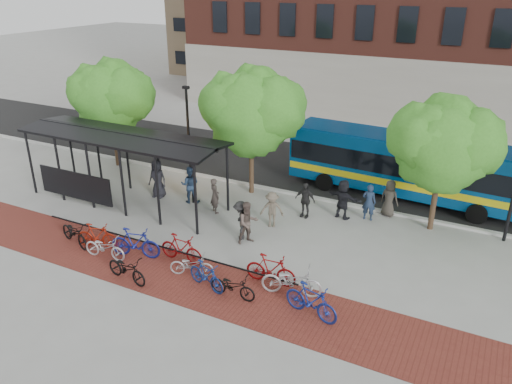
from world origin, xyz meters
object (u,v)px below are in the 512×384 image
at_px(bike_1, 97,236).
at_px(bus, 406,163).
at_px(bike_5, 181,248).
at_px(pedestrian_3, 272,210).
at_px(bike_10, 291,281).
at_px(pedestrian_9, 241,220).
at_px(pedestrian_4, 305,200).
at_px(pedestrian_6, 389,198).
at_px(pedestrian_0, 158,179).
at_px(pedestrian_1, 215,196).
at_px(bike_3, 135,243).
at_px(bike_6, 192,265).
at_px(pedestrian_5, 343,199).
at_px(bike_8, 233,286).
at_px(bike_2, 105,247).
at_px(tree_a, 112,94).
at_px(pedestrian_8, 248,223).
at_px(tree_b, 254,108).
at_px(tree_c, 446,142).
at_px(bike_9, 271,269).
at_px(lamp_post_left, 188,130).
at_px(bike_4, 127,269).
at_px(pedestrian_2, 190,185).
at_px(bike_7, 206,275).
at_px(pedestrian_7, 369,202).
at_px(bus_shelter, 120,144).
at_px(bike_0, 74,233).
at_px(bike_11, 311,301).

bearing_deg(bike_1, bus, -59.41).
distance_m(bike_5, pedestrian_3, 4.73).
xyz_separation_m(bike_10, pedestrian_9, (-3.56, 2.81, 0.30)).
bearing_deg(pedestrian_4, pedestrian_6, 33.02).
height_order(pedestrian_0, pedestrian_1, pedestrian_0).
bearing_deg(pedestrian_6, pedestrian_3, 52.34).
height_order(bike_3, bike_6, bike_3).
xyz_separation_m(bus, pedestrian_5, (-1.97, -3.74, -0.87)).
bearing_deg(bike_8, bike_2, 89.11).
distance_m(tree_a, pedestrian_8, 12.68).
height_order(tree_b, pedestrian_6, tree_b).
height_order(bike_8, pedestrian_1, pedestrian_1).
bearing_deg(bike_2, pedestrian_1, -21.89).
height_order(tree_c, bike_9, tree_c).
bearing_deg(lamp_post_left, bike_6, -55.89).
height_order(pedestrian_1, pedestrian_3, pedestrian_1).
height_order(bike_4, pedestrian_5, pedestrian_5).
xyz_separation_m(lamp_post_left, bike_10, (9.45, -7.74, -2.18)).
distance_m(pedestrian_0, pedestrian_5, 9.31).
bearing_deg(bike_3, bike_2, 107.52).
relative_size(tree_a, pedestrian_9, 3.57).
height_order(tree_a, pedestrian_1, tree_a).
relative_size(lamp_post_left, pedestrian_3, 3.06).
relative_size(bike_4, pedestrian_6, 1.09).
relative_size(tree_a, pedestrian_2, 3.27).
height_order(bus, pedestrian_6, bus).
bearing_deg(tree_b, pedestrian_9, -69.05).
bearing_deg(pedestrian_6, tree_c, -178.38).
height_order(tree_c, bike_7, tree_c).
distance_m(bike_7, pedestrian_7, 8.91).
distance_m(bus_shelter, pedestrian_8, 7.81).
xyz_separation_m(bike_2, bike_10, (7.60, 1.08, 0.08)).
height_order(bike_6, bike_8, bike_8).
relative_size(pedestrian_2, pedestrian_6, 1.07).
bearing_deg(bike_4, pedestrian_8, -21.74).
relative_size(pedestrian_3, pedestrian_9, 0.97).
height_order(bike_4, bike_7, bike_7).
bearing_deg(tree_b, pedestrian_8, -65.26).
bearing_deg(bike_4, bike_8, -69.45).
bearing_deg(bike_5, bike_7, -120.30).
height_order(pedestrian_5, pedestrian_8, pedestrian_5).
relative_size(bike_0, bike_3, 0.96).
relative_size(bike_6, pedestrian_5, 0.89).
height_order(bike_8, pedestrian_4, pedestrian_4).
height_order(pedestrian_0, pedestrian_3, pedestrian_0).
bearing_deg(tree_b, bike_11, -52.42).
xyz_separation_m(bike_10, pedestrian_8, (-3.12, 2.64, 0.36)).
xyz_separation_m(bike_10, pedestrian_3, (-2.86, 4.43, 0.27)).
bearing_deg(bike_6, pedestrian_1, 2.21).
height_order(tree_a, pedestrian_5, tree_a).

